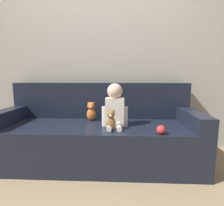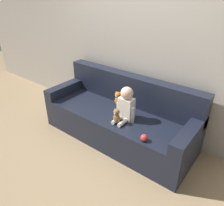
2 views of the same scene
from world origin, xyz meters
name	(u,v)px [view 1 (image 1 of 2)]	position (x,y,z in m)	size (l,w,h in m)	color
ground_plane	(98,161)	(0.00, 0.00, 0.00)	(12.00, 12.00, 0.00)	#9E8460
wall_back	(102,51)	(0.00, 0.49, 1.30)	(8.00, 0.05, 2.60)	#ADA89E
couch	(99,133)	(0.00, 0.06, 0.31)	(2.18, 0.82, 0.88)	black
person_baby	(115,107)	(0.19, -0.09, 0.65)	(0.27, 0.31, 0.45)	white
teddy_bear_brown	(111,120)	(0.16, -0.23, 0.54)	(0.10, 0.09, 0.20)	olive
plush_toy_side	(91,111)	(-0.10, 0.14, 0.55)	(0.11, 0.10, 0.22)	orange
toy_ball	(161,130)	(0.62, -0.33, 0.48)	(0.08, 0.08, 0.08)	red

